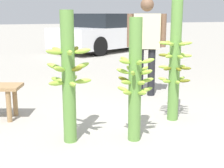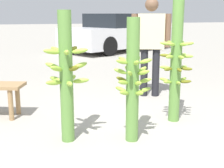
{
  "view_description": "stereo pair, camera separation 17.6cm",
  "coord_description": "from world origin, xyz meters",
  "px_view_note": "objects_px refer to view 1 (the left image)",
  "views": [
    {
      "loc": [
        -1.39,
        -2.67,
        1.29
      ],
      "look_at": [
        -0.07,
        0.64,
        0.49
      ],
      "focal_mm": 50.0,
      "sensor_mm": 36.0,
      "label": 1
    },
    {
      "loc": [
        -1.23,
        -2.74,
        1.29
      ],
      "look_at": [
        -0.07,
        0.64,
        0.49
      ],
      "focal_mm": 50.0,
      "sensor_mm": 36.0,
      "label": 2
    }
  ],
  "objects_px": {
    "parked_car": "(109,33)",
    "banana_stalk_center": "(135,80)",
    "banana_stalk_right": "(175,59)",
    "banana_stalk_left": "(68,76)",
    "vendor_person": "(146,39)"
  },
  "relations": [
    {
      "from": "banana_stalk_center",
      "to": "banana_stalk_right",
      "type": "relative_size",
      "value": 0.82
    },
    {
      "from": "vendor_person",
      "to": "banana_stalk_center",
      "type": "bearing_deg",
      "value": 81.66
    },
    {
      "from": "banana_stalk_center",
      "to": "banana_stalk_left",
      "type": "bearing_deg",
      "value": 161.68
    },
    {
      "from": "banana_stalk_right",
      "to": "parked_car",
      "type": "height_order",
      "value": "banana_stalk_right"
    },
    {
      "from": "banana_stalk_left",
      "to": "parked_car",
      "type": "relative_size",
      "value": 0.29
    },
    {
      "from": "banana_stalk_center",
      "to": "banana_stalk_right",
      "type": "distance_m",
      "value": 0.84
    },
    {
      "from": "parked_car",
      "to": "banana_stalk_center",
      "type": "bearing_deg",
      "value": 134.9
    },
    {
      "from": "vendor_person",
      "to": "parked_car",
      "type": "relative_size",
      "value": 0.34
    },
    {
      "from": "banana_stalk_right",
      "to": "vendor_person",
      "type": "relative_size",
      "value": 1.0
    },
    {
      "from": "banana_stalk_right",
      "to": "parked_car",
      "type": "relative_size",
      "value": 0.34
    },
    {
      "from": "banana_stalk_left",
      "to": "banana_stalk_right",
      "type": "height_order",
      "value": "banana_stalk_right"
    },
    {
      "from": "banana_stalk_left",
      "to": "banana_stalk_center",
      "type": "xyz_separation_m",
      "value": [
        0.63,
        -0.21,
        -0.05
      ]
    },
    {
      "from": "banana_stalk_center",
      "to": "parked_car",
      "type": "height_order",
      "value": "parked_car"
    },
    {
      "from": "vendor_person",
      "to": "banana_stalk_right",
      "type": "bearing_deg",
      "value": 101.46
    },
    {
      "from": "banana_stalk_center",
      "to": "vendor_person",
      "type": "bearing_deg",
      "value": 58.73
    }
  ]
}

